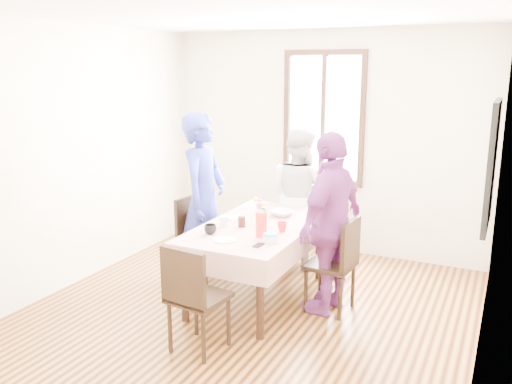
% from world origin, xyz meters
% --- Properties ---
extents(ground, '(4.50, 4.50, 0.00)m').
position_xyz_m(ground, '(0.00, 0.00, 0.00)').
color(ground, black).
rests_on(ground, ground).
extents(back_wall, '(4.00, 0.00, 4.00)m').
position_xyz_m(back_wall, '(0.00, 2.25, 1.35)').
color(back_wall, beige).
rests_on(back_wall, ground).
extents(right_wall, '(0.00, 4.50, 4.50)m').
position_xyz_m(right_wall, '(2.00, 0.00, 1.35)').
color(right_wall, beige).
rests_on(right_wall, ground).
extents(window_frame, '(1.02, 0.06, 1.62)m').
position_xyz_m(window_frame, '(0.00, 2.23, 1.65)').
color(window_frame, black).
rests_on(window_frame, back_wall).
extents(window_pane, '(0.90, 0.02, 1.50)m').
position_xyz_m(window_pane, '(0.00, 2.24, 1.65)').
color(window_pane, white).
rests_on(window_pane, back_wall).
extents(art_poster, '(0.04, 0.76, 0.96)m').
position_xyz_m(art_poster, '(1.98, 0.30, 1.55)').
color(art_poster, red).
rests_on(art_poster, right_wall).
extents(dining_table, '(0.87, 1.62, 0.75)m').
position_xyz_m(dining_table, '(-0.06, 0.51, 0.38)').
color(dining_table, black).
rests_on(dining_table, ground).
extents(tablecloth, '(0.99, 1.74, 0.01)m').
position_xyz_m(tablecloth, '(-0.06, 0.51, 0.76)').
color(tablecloth, '#5C0E0C').
rests_on(tablecloth, dining_table).
extents(chair_left, '(0.47, 0.47, 0.91)m').
position_xyz_m(chair_left, '(-0.79, 0.66, 0.46)').
color(chair_left, black).
rests_on(chair_left, ground).
extents(chair_right, '(0.45, 0.45, 0.91)m').
position_xyz_m(chair_right, '(0.67, 0.56, 0.46)').
color(chair_right, black).
rests_on(chair_right, ground).
extents(chair_far, '(0.42, 0.42, 0.91)m').
position_xyz_m(chair_far, '(-0.06, 1.62, 0.46)').
color(chair_far, black).
rests_on(chair_far, ground).
extents(chair_near, '(0.46, 0.46, 0.91)m').
position_xyz_m(chair_near, '(-0.06, -0.60, 0.46)').
color(chair_near, black).
rests_on(chair_near, ground).
extents(person_left, '(0.50, 0.70, 1.81)m').
position_xyz_m(person_left, '(-0.77, 0.66, 0.91)').
color(person_left, navy).
rests_on(person_left, ground).
extents(person_far, '(0.95, 0.85, 1.60)m').
position_xyz_m(person_far, '(-0.06, 1.60, 0.80)').
color(person_far, beige).
rests_on(person_far, ground).
extents(person_right, '(0.60, 1.06, 1.71)m').
position_xyz_m(person_right, '(0.65, 0.56, 0.85)').
color(person_right, '#732D72').
rests_on(person_right, ground).
extents(mug_black, '(0.15, 0.15, 0.09)m').
position_xyz_m(mug_black, '(-0.33, 0.05, 0.81)').
color(mug_black, black).
rests_on(mug_black, tablecloth).
extents(mug_flag, '(0.14, 0.14, 0.09)m').
position_xyz_m(mug_flag, '(0.24, 0.40, 0.81)').
color(mug_flag, red).
rests_on(mug_flag, tablecloth).
extents(mug_green, '(0.10, 0.10, 0.07)m').
position_xyz_m(mug_green, '(-0.17, 0.83, 0.80)').
color(mug_green, '#0C7226').
rests_on(mug_green, tablecloth).
extents(serving_bowl, '(0.28, 0.28, 0.06)m').
position_xyz_m(serving_bowl, '(0.03, 0.90, 0.79)').
color(serving_bowl, white).
rests_on(serving_bowl, tablecloth).
extents(juice_carton, '(0.07, 0.07, 0.23)m').
position_xyz_m(juice_carton, '(0.13, 0.17, 0.88)').
color(juice_carton, red).
rests_on(juice_carton, tablecloth).
extents(butter_tub, '(0.13, 0.13, 0.07)m').
position_xyz_m(butter_tub, '(0.27, 0.08, 0.80)').
color(butter_tub, white).
rests_on(butter_tub, tablecloth).
extents(jam_jar, '(0.07, 0.07, 0.10)m').
position_xyz_m(jam_jar, '(-0.17, 0.38, 0.81)').
color(jam_jar, black).
rests_on(jam_jar, tablecloth).
extents(drinking_glass, '(0.07, 0.07, 0.11)m').
position_xyz_m(drinking_glass, '(-0.32, 0.30, 0.82)').
color(drinking_glass, silver).
rests_on(drinking_glass, tablecloth).
extents(smartphone, '(0.07, 0.13, 0.01)m').
position_xyz_m(smartphone, '(0.21, -0.05, 0.77)').
color(smartphone, black).
rests_on(smartphone, tablecloth).
extents(flower_vase, '(0.07, 0.07, 0.13)m').
position_xyz_m(flower_vase, '(-0.08, 0.57, 0.83)').
color(flower_vase, silver).
rests_on(flower_vase, tablecloth).
extents(plate_left, '(0.20, 0.20, 0.01)m').
position_xyz_m(plate_left, '(-0.37, 0.62, 0.77)').
color(plate_left, white).
rests_on(plate_left, tablecloth).
extents(plate_far, '(0.20, 0.20, 0.01)m').
position_xyz_m(plate_far, '(-0.09, 1.12, 0.77)').
color(plate_far, white).
rests_on(plate_far, tablecloth).
extents(plate_near, '(0.20, 0.20, 0.01)m').
position_xyz_m(plate_near, '(-0.12, -0.06, 0.77)').
color(plate_near, white).
rests_on(plate_near, tablecloth).
extents(butter_lid, '(0.12, 0.12, 0.01)m').
position_xyz_m(butter_lid, '(0.27, 0.08, 0.83)').
color(butter_lid, blue).
rests_on(butter_lid, butter_tub).
extents(flower_bunch, '(0.09, 0.09, 0.10)m').
position_xyz_m(flower_bunch, '(-0.08, 0.57, 0.95)').
color(flower_bunch, yellow).
rests_on(flower_bunch, flower_vase).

